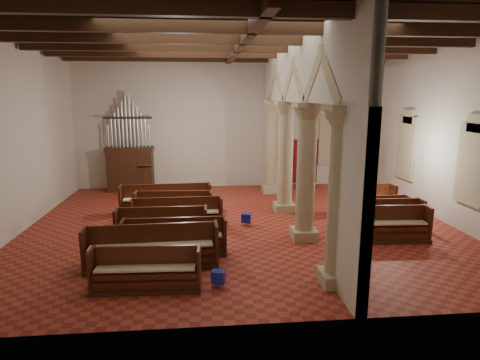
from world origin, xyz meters
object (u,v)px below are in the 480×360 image
lectern (146,180)px  nave_pew_0 (146,276)px  aisle_pew_0 (394,229)px  pipe_organ (130,161)px  processional_banner (362,175)px

lectern → nave_pew_0: size_ratio=0.53×
lectern → aisle_pew_0: bearing=-42.7°
pipe_organ → nave_pew_0: (1.98, -9.86, -1.05)m
nave_pew_0 → aisle_pew_0: bearing=21.8°
lectern → nave_pew_0: lectern is taller
pipe_organ → aisle_pew_0: (8.94, -7.40, -1.02)m
pipe_organ → aisle_pew_0: pipe_organ is taller
pipe_organ → lectern: bearing=-25.8°
pipe_organ → nave_pew_0: bearing=-78.7°
pipe_organ → nave_pew_0: size_ratio=1.79×
nave_pew_0 → lectern: bearing=100.0°
nave_pew_0 → aisle_pew_0: size_ratio=1.19×
processional_banner → aisle_pew_0: bearing=-78.4°
lectern → nave_pew_0: 9.61m
nave_pew_0 → pipe_organ: bearing=103.7°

